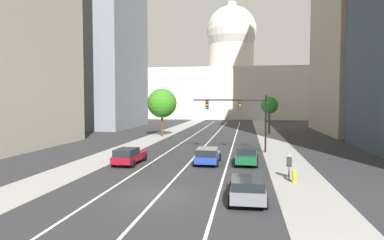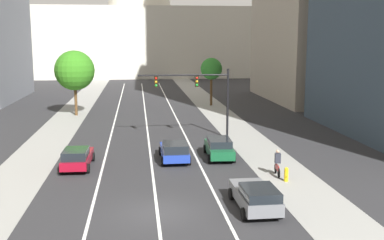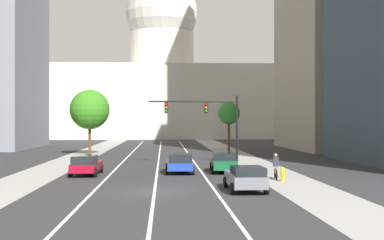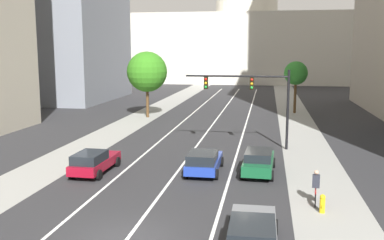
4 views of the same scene
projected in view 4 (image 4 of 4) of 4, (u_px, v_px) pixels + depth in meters
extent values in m
plane|color=#2B2B2D|center=(224.00, 109.00, 56.89)|extent=(400.00, 400.00, 0.00)
cube|color=gray|center=(149.00, 113.00, 53.45)|extent=(3.74, 130.00, 0.01)
cube|color=gray|center=(295.00, 117.00, 50.59)|extent=(3.74, 130.00, 0.01)
cube|color=white|center=(174.00, 129.00, 42.85)|extent=(0.16, 90.00, 0.01)
cube|color=white|center=(209.00, 130.00, 42.29)|extent=(0.16, 90.00, 0.01)
cube|color=white|center=(244.00, 131.00, 41.73)|extent=(0.16, 90.00, 0.01)
cube|color=beige|center=(246.00, 49.00, 107.55)|extent=(51.62, 27.55, 15.61)
cube|color=#14512D|center=(259.00, 163.00, 27.50)|extent=(1.93, 4.69, 0.64)
cube|color=black|center=(259.00, 155.00, 27.20)|extent=(1.70, 2.60, 0.52)
cylinder|color=black|center=(247.00, 161.00, 29.24)|extent=(0.25, 0.65, 0.64)
cylinder|color=black|center=(273.00, 163.00, 28.88)|extent=(0.25, 0.65, 0.64)
cylinder|color=black|center=(242.00, 174.00, 26.21)|extent=(0.25, 0.65, 0.64)
cylinder|color=black|center=(272.00, 176.00, 25.85)|extent=(0.25, 0.65, 0.64)
cube|color=#1E389E|center=(204.00, 163.00, 27.74)|extent=(1.86, 4.52, 0.56)
cube|color=black|center=(202.00, 157.00, 26.76)|extent=(1.71, 2.36, 0.59)
cylinder|color=black|center=(194.00, 161.00, 29.43)|extent=(0.22, 0.64, 0.64)
cylinder|color=black|center=(221.00, 162.00, 29.13)|extent=(0.22, 0.64, 0.64)
cylinder|color=black|center=(186.00, 173.00, 26.44)|extent=(0.22, 0.64, 0.64)
cylinder|color=black|center=(216.00, 175.00, 26.14)|extent=(0.22, 0.64, 0.64)
cube|color=maroon|center=(96.00, 163.00, 27.70)|extent=(1.78, 4.64, 0.56)
cube|color=black|center=(90.00, 157.00, 26.77)|extent=(1.61, 2.38, 0.57)
cylinder|color=black|center=(93.00, 161.00, 29.42)|extent=(0.23, 0.64, 0.64)
cylinder|color=black|center=(117.00, 162.00, 29.11)|extent=(0.23, 0.64, 0.64)
cylinder|color=black|center=(72.00, 173.00, 26.38)|extent=(0.23, 0.64, 0.64)
cylinder|color=black|center=(99.00, 175.00, 26.07)|extent=(0.23, 0.64, 0.64)
cube|color=slate|center=(252.00, 233.00, 17.02)|extent=(1.85, 4.49, 0.65)
cube|color=black|center=(252.00, 230.00, 15.95)|extent=(1.68, 2.33, 0.46)
cylinder|color=black|center=(232.00, 224.00, 18.70)|extent=(0.23, 0.64, 0.64)
cylinder|color=black|center=(275.00, 227.00, 18.41)|extent=(0.23, 0.64, 0.64)
cylinder|color=black|center=(288.00, 110.00, 33.68)|extent=(0.20, 0.20, 6.13)
cylinder|color=black|center=(236.00, 76.00, 33.93)|extent=(7.87, 0.14, 0.14)
cube|color=black|center=(252.00, 84.00, 33.82)|extent=(0.32, 0.28, 0.96)
sphere|color=red|center=(252.00, 80.00, 33.63)|extent=(0.20, 0.20, 0.20)
sphere|color=orange|center=(252.00, 84.00, 33.68)|extent=(0.20, 0.20, 0.20)
sphere|color=green|center=(252.00, 88.00, 33.72)|extent=(0.20, 0.20, 0.20)
cube|color=black|center=(206.00, 83.00, 34.41)|extent=(0.32, 0.28, 0.96)
sphere|color=red|center=(206.00, 79.00, 34.22)|extent=(0.20, 0.20, 0.20)
sphere|color=orange|center=(206.00, 83.00, 34.27)|extent=(0.20, 0.20, 0.20)
sphere|color=green|center=(206.00, 87.00, 34.32)|extent=(0.20, 0.20, 0.20)
cylinder|color=yellow|center=(322.00, 206.00, 20.82)|extent=(0.26, 0.26, 0.70)
sphere|color=yellow|center=(323.00, 197.00, 20.76)|extent=(0.26, 0.26, 0.26)
cylinder|color=yellow|center=(323.00, 206.00, 20.66)|extent=(0.10, 0.12, 0.10)
cylinder|color=black|center=(315.00, 201.00, 21.60)|extent=(0.12, 0.66, 0.66)
cylinder|color=black|center=(315.00, 194.00, 22.59)|extent=(0.12, 0.66, 0.66)
cube|color=#A51919|center=(315.00, 193.00, 22.06)|extent=(0.16, 1.00, 0.36)
cube|color=#262833|center=(316.00, 181.00, 21.92)|extent=(0.39, 0.31, 0.64)
sphere|color=tan|center=(316.00, 172.00, 21.92)|extent=(0.22, 0.22, 0.22)
cylinder|color=#51381E|center=(295.00, 97.00, 53.39)|extent=(0.32, 0.32, 3.85)
sphere|color=#31842D|center=(296.00, 73.00, 52.93)|extent=(2.82, 2.82, 2.82)
cylinder|color=#51381E|center=(147.00, 102.00, 50.04)|extent=(0.32, 0.32, 3.58)
sphere|color=#30761A|center=(147.00, 72.00, 49.51)|extent=(4.51, 4.51, 4.51)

